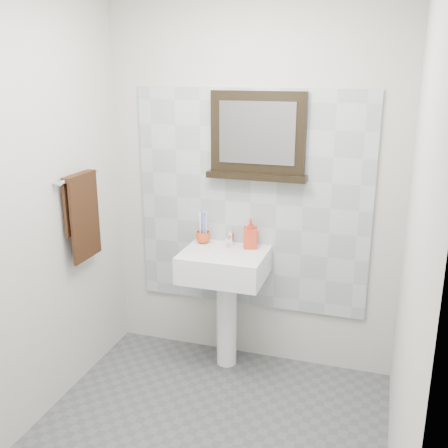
{
  "coord_description": "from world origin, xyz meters",
  "views": [
    {
      "loc": [
        0.87,
        -2.23,
        2.03
      ],
      "look_at": [
        -0.02,
        0.55,
        1.15
      ],
      "focal_mm": 42.0,
      "sensor_mm": 36.0,
      "label": 1
    }
  ],
  "objects_px": {
    "toothbrush_cup": "(203,237)",
    "framed_mirror": "(258,138)",
    "hand_towel": "(82,210)",
    "pedestal_sink": "(225,277)",
    "soap_dispenser": "(251,233)"
  },
  "relations": [
    {
      "from": "toothbrush_cup",
      "to": "pedestal_sink",
      "type": "bearing_deg",
      "value": -31.94
    },
    {
      "from": "pedestal_sink",
      "to": "framed_mirror",
      "type": "bearing_deg",
      "value": 48.75
    },
    {
      "from": "pedestal_sink",
      "to": "framed_mirror",
      "type": "xyz_separation_m",
      "value": [
        0.16,
        0.19,
        0.91
      ]
    },
    {
      "from": "toothbrush_cup",
      "to": "hand_towel",
      "type": "distance_m",
      "value": 0.84
    },
    {
      "from": "hand_towel",
      "to": "soap_dispenser",
      "type": "bearing_deg",
      "value": 26.38
    },
    {
      "from": "pedestal_sink",
      "to": "soap_dispenser",
      "type": "relative_size",
      "value": 4.75
    },
    {
      "from": "toothbrush_cup",
      "to": "framed_mirror",
      "type": "xyz_separation_m",
      "value": [
        0.36,
        0.07,
        0.69
      ]
    },
    {
      "from": "soap_dispenser",
      "to": "framed_mirror",
      "type": "relative_size",
      "value": 0.31
    },
    {
      "from": "pedestal_sink",
      "to": "hand_towel",
      "type": "distance_m",
      "value": 1.02
    },
    {
      "from": "toothbrush_cup",
      "to": "framed_mirror",
      "type": "bearing_deg",
      "value": 10.35
    },
    {
      "from": "hand_towel",
      "to": "framed_mirror",
      "type": "bearing_deg",
      "value": 28.81
    },
    {
      "from": "soap_dispenser",
      "to": "framed_mirror",
      "type": "height_order",
      "value": "framed_mirror"
    },
    {
      "from": "toothbrush_cup",
      "to": "hand_towel",
      "type": "height_order",
      "value": "hand_towel"
    },
    {
      "from": "framed_mirror",
      "to": "soap_dispenser",
      "type": "bearing_deg",
      "value": -108.49
    },
    {
      "from": "soap_dispenser",
      "to": "hand_towel",
      "type": "height_order",
      "value": "hand_towel"
    }
  ]
}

